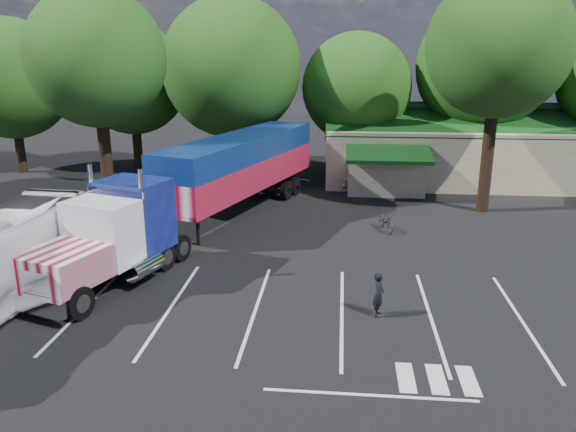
# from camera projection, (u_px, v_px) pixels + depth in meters

# --- Properties ---
(ground) EXTENTS (120.00, 120.00, 0.00)m
(ground) POSITION_uv_depth(u_px,v_px,m) (275.00, 254.00, 26.56)
(ground) COLOR black
(ground) RESTS_ON ground
(event_hall) EXTENTS (24.20, 14.12, 5.55)m
(event_hall) POSITION_uv_depth(u_px,v_px,m) (486.00, 149.00, 41.66)
(event_hall) COLOR beige
(event_hall) RESTS_ON ground
(tree_row_a) EXTENTS (9.00, 9.00, 11.68)m
(tree_row_a) POSITION_uv_depth(u_px,v_px,m) (11.00, 79.00, 42.29)
(tree_row_a) COLOR black
(tree_row_a) RESTS_ON ground
(tree_row_b) EXTENTS (8.40, 8.40, 11.35)m
(tree_row_b) POSITION_uv_depth(u_px,v_px,m) (132.00, 79.00, 42.71)
(tree_row_b) COLOR black
(tree_row_b) RESTS_ON ground
(tree_row_c) EXTENTS (10.00, 10.00, 13.05)m
(tree_row_c) POSITION_uv_depth(u_px,v_px,m) (231.00, 68.00, 40.18)
(tree_row_c) COLOR black
(tree_row_c) RESTS_ON ground
(tree_row_d) EXTENTS (8.00, 8.00, 10.60)m
(tree_row_d) POSITION_uv_depth(u_px,v_px,m) (357.00, 88.00, 41.01)
(tree_row_d) COLOR black
(tree_row_d) RESTS_ON ground
(tree_row_e) EXTENTS (9.60, 9.60, 12.90)m
(tree_row_e) POSITION_uv_depth(u_px,v_px,m) (483.00, 67.00, 40.23)
(tree_row_e) COLOR black
(tree_row_e) RESTS_ON ground
(tree_near_left) EXTENTS (7.60, 7.60, 12.65)m
(tree_near_left) POSITION_uv_depth(u_px,v_px,m) (97.00, 59.00, 30.74)
(tree_near_left) COLOR black
(tree_near_left) RESTS_ON ground
(tree_near_right) EXTENTS (8.00, 8.00, 13.50)m
(tree_near_right) POSITION_uv_depth(u_px,v_px,m) (499.00, 46.00, 30.91)
(tree_near_right) COLOR black
(tree_near_right) RESTS_ON ground
(semi_truck) EXTENTS (9.79, 22.48, 4.77)m
(semi_truck) POSITION_uv_depth(u_px,v_px,m) (215.00, 178.00, 29.90)
(semi_truck) COLOR black
(semi_truck) RESTS_ON ground
(woman) EXTENTS (0.47, 0.65, 1.66)m
(woman) POSITION_uv_depth(u_px,v_px,m) (379.00, 294.00, 20.19)
(woman) COLOR black
(woman) RESTS_ON ground
(bicycle) EXTENTS (1.23, 2.08, 1.03)m
(bicycle) POSITION_uv_depth(u_px,v_px,m) (386.00, 221.00, 29.87)
(bicycle) COLOR black
(bicycle) RESTS_ON ground
(silver_sedan) EXTENTS (3.84, 1.55, 1.24)m
(silver_sedan) POSITION_uv_depth(u_px,v_px,m) (370.00, 181.00, 38.46)
(silver_sedan) COLOR #929499
(silver_sedan) RESTS_ON ground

